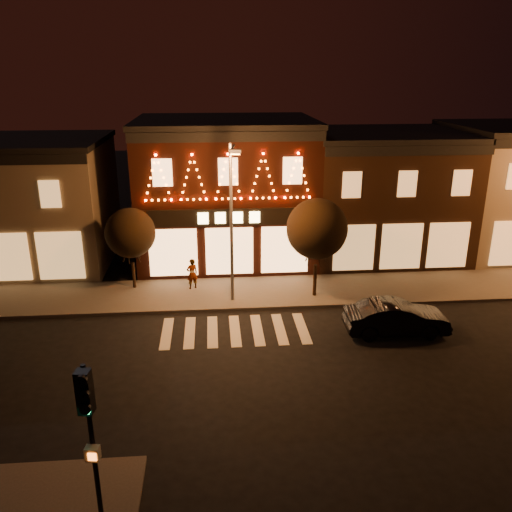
{
  "coord_description": "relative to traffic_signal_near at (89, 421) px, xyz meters",
  "views": [
    {
      "loc": [
        -0.84,
        -17.06,
        10.98
      ],
      "look_at": [
        0.93,
        4.0,
        3.49
      ],
      "focal_mm": 37.22,
      "sensor_mm": 36.0,
      "label": 1
    }
  ],
  "objects": [
    {
      "name": "ground",
      "position": [
        3.78,
        6.69,
        -3.44
      ],
      "size": [
        120.0,
        120.0,
        0.0
      ],
      "primitive_type": "plane",
      "color": "black",
      "rests_on": "ground"
    },
    {
      "name": "dark_sedan",
      "position": [
        10.78,
        9.88,
        -2.7
      ],
      "size": [
        4.5,
        1.65,
        1.47
      ],
      "primitive_type": "imported",
      "rotation": [
        0.0,
        0.0,
        1.55
      ],
      "color": "black",
      "rests_on": "ground"
    },
    {
      "name": "streetlamp_mid",
      "position": [
        3.83,
        13.51,
        1.21
      ],
      "size": [
        0.51,
        1.76,
        7.67
      ],
      "rotation": [
        0.0,
        0.0,
        -0.11
      ],
      "color": "#59595E",
      "rests_on": "sidewalk_far"
    },
    {
      "name": "building_right_a",
      "position": [
        13.28,
        20.68,
        0.33
      ],
      "size": [
        9.2,
        8.28,
        7.5
      ],
      "color": "#351F12",
      "rests_on": "ground"
    },
    {
      "name": "building_pulp",
      "position": [
        3.78,
        20.67,
        0.73
      ],
      "size": [
        10.2,
        8.34,
        8.3
      ],
      "color": "black",
      "rests_on": "ground"
    },
    {
      "name": "sidewalk_far",
      "position": [
        5.78,
        14.69,
        -3.36
      ],
      "size": [
        44.0,
        4.0,
        0.15
      ],
      "primitive_type": "cube",
      "color": "#47423D",
      "rests_on": "ground"
    },
    {
      "name": "tree_right",
      "position": [
        7.96,
        13.95,
        0.2
      ],
      "size": [
        2.98,
        2.98,
        4.99
      ],
      "rotation": [
        0.0,
        0.0,
        0.22
      ],
      "color": "black",
      "rests_on": "sidewalk_far"
    },
    {
      "name": "traffic_signal_near",
      "position": [
        0.0,
        0.0,
        0.0
      ],
      "size": [
        0.36,
        0.49,
        4.66
      ],
      "rotation": [
        0.0,
        0.0,
        -0.14
      ],
      "color": "black",
      "rests_on": "sidewalk_near"
    },
    {
      "name": "tree_left",
      "position": [
        -1.25,
        15.73,
        -0.31
      ],
      "size": [
        2.54,
        2.54,
        4.25
      ],
      "rotation": [
        0.0,
        0.0,
        -0.23
      ],
      "color": "black",
      "rests_on": "sidewalk_far"
    },
    {
      "name": "building_left",
      "position": [
        -9.22,
        20.68,
        0.23
      ],
      "size": [
        12.2,
        8.28,
        7.3
      ],
      "color": "#786855",
      "rests_on": "ground"
    },
    {
      "name": "pedestrian",
      "position": [
        1.79,
        15.35,
        -2.47
      ],
      "size": [
        0.69,
        0.58,
        1.62
      ],
      "primitive_type": "imported",
      "rotation": [
        0.0,
        0.0,
        3.52
      ],
      "color": "gray",
      "rests_on": "sidewalk_far"
    }
  ]
}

